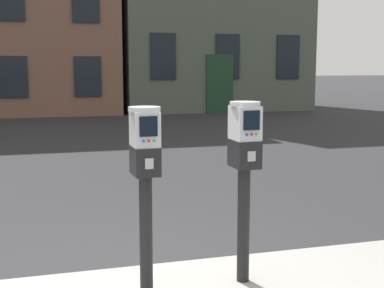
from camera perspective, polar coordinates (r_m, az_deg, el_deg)
parking_meter_near_kerb at (r=3.68m, az=-4.93°, el=-2.33°), size 0.22×0.25×1.29m
parking_meter_twin_adjacent at (r=3.88m, az=5.51°, el=-1.58°), size 0.22×0.25×1.32m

